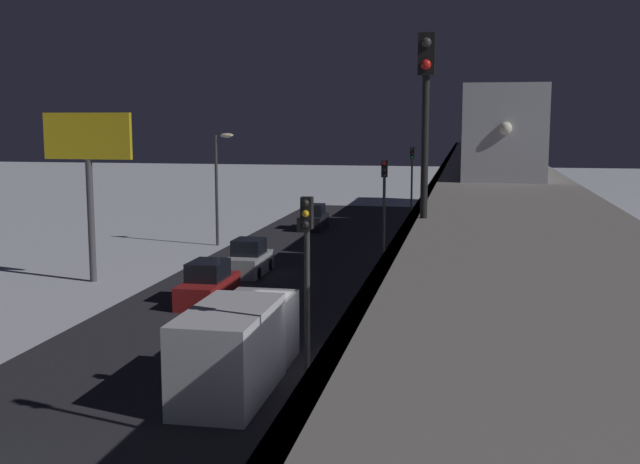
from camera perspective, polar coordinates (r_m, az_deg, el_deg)
ground_plane at (r=27.85m, az=-2.75°, el=-9.69°), size 240.00×240.00×0.00m
avenue_asphalt at (r=29.12m, az=-11.09°, el=-9.03°), size 11.00×102.82×0.01m
elevated_railway at (r=25.96m, az=13.09°, el=1.24°), size 5.00×102.82×6.39m
subway_train at (r=54.99m, az=12.12°, el=7.60°), size 2.94×55.47×3.40m
rail_signal at (r=17.33m, az=7.70°, el=9.99°), size 0.36×0.41×4.00m
sedan_silver at (r=43.86m, az=-5.19°, el=-2.05°), size 1.91×4.02×1.97m
sedan_red at (r=37.33m, az=-8.13°, el=-3.88°), size 1.80×4.61×1.97m
sedan_black at (r=61.51m, az=-0.48°, el=0.94°), size 1.80×4.08×1.97m
delivery_van at (r=25.58m, az=-5.94°, el=-8.20°), size 2.40×7.40×2.80m
traffic_light_near at (r=22.23m, az=-0.96°, el=-3.10°), size 0.32×0.44×6.40m
traffic_light_mid at (r=42.10m, az=4.68°, el=2.23°), size 0.32×0.44×6.40m
traffic_light_far at (r=62.24m, az=6.70°, el=4.12°), size 0.32×0.44×6.40m
traffic_light_distant at (r=82.46m, az=7.73°, el=5.08°), size 0.32×0.44×6.40m
commercial_billboard at (r=42.70m, az=-16.51°, el=5.54°), size 4.80×0.36×8.90m
street_lamp_far at (r=53.55m, az=-7.33°, el=4.12°), size 1.35×0.44×7.65m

